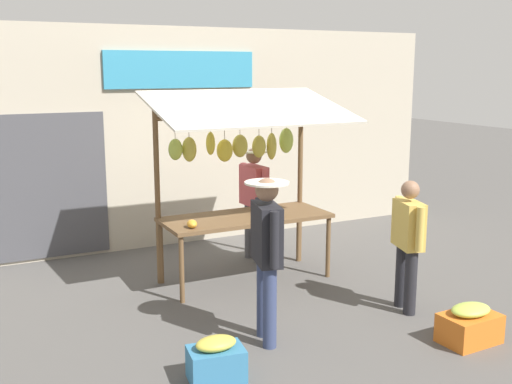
# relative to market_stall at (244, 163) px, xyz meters

# --- Properties ---
(ground_plane) EXTENTS (40.00, 40.00, 0.00)m
(ground_plane) POSITION_rel_market_stall_xyz_m (0.01, 0.07, -1.57)
(ground_plane) COLOR #514F4C
(street_backdrop) EXTENTS (9.00, 0.30, 3.40)m
(street_backdrop) POSITION_rel_market_stall_xyz_m (0.06, -2.12, 0.13)
(street_backdrop) COLOR #B2A893
(street_backdrop) RESTS_ON ground
(market_stall) EXTENTS (2.50, 1.46, 2.50)m
(market_stall) POSITION_rel_market_stall_xyz_m (0.00, 0.00, 0.00)
(market_stall) COLOR brown
(market_stall) RESTS_ON ground
(vendor_with_sunhat) EXTENTS (0.43, 0.70, 1.66)m
(vendor_with_sunhat) POSITION_rel_market_stall_xyz_m (-0.48, -0.68, -0.59)
(vendor_with_sunhat) COLOR #4C4C51
(vendor_with_sunhat) RESTS_ON ground
(shopper_with_shopping_bag) EXTENTS (0.44, 0.70, 1.72)m
(shopper_with_shopping_bag) POSITION_rel_market_stall_xyz_m (0.65, 1.87, -0.54)
(shopper_with_shopping_bag) COLOR navy
(shopper_with_shopping_bag) RESTS_ON ground
(shopper_in_striped_shirt) EXTENTS (0.34, 0.65, 1.54)m
(shopper_in_striped_shirt) POSITION_rel_market_stall_xyz_m (-1.19, 1.85, -0.69)
(shopper_in_striped_shirt) COLOR #232328
(shopper_in_striped_shirt) RESTS_ON ground
(produce_crate_near) EXTENTS (0.61, 0.42, 0.41)m
(produce_crate_near) POSITION_rel_market_stall_xyz_m (-1.20, 2.83, -1.38)
(produce_crate_near) COLOR #D1661E
(produce_crate_near) RESTS_ON ground
(produce_crate_side) EXTENTS (0.55, 0.41, 0.41)m
(produce_crate_side) POSITION_rel_market_stall_xyz_m (1.43, 2.37, -1.38)
(produce_crate_side) COLOR teal
(produce_crate_side) RESTS_ON ground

